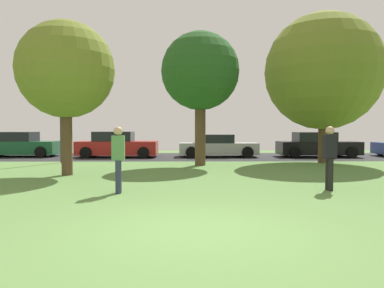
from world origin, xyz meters
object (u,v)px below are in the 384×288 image
Objects in this scene: oak_tree_left at (66,70)px; birch_tree_lone at (200,72)px; parked_car_silver at (217,146)px; person_thrower at (118,156)px; person_catcher at (330,155)px; maple_tree_near at (323,72)px; street_lamp_post at (61,116)px; parked_car_green at (20,145)px; parked_car_red at (117,145)px; parked_car_black at (317,146)px.

birch_tree_lone is (4.86, 3.48, 0.46)m from oak_tree_left.
parked_car_silver is (6.02, 8.54, -3.11)m from oak_tree_left.
person_thrower is 0.99× the size of person_catcher.
maple_tree_near is at bearing -112.42° from person_catcher.
maple_tree_near is 12.79m from street_lamp_post.
parked_car_red is (5.81, -0.54, 0.01)m from parked_car_green.
maple_tree_near is at bearing 41.75° from person_thrower.
person_thrower is 0.38× the size of parked_car_red.
oak_tree_left reaches higher than parked_car_silver.
birch_tree_lone is at bearing -45.99° from parked_car_red.
person_thrower is 9.72m from street_lamp_post.
oak_tree_left is at bearing -57.63° from parked_car_green.
street_lamp_post reaches higher than parked_car_green.
person_catcher is 0.38× the size of parked_car_black.
person_catcher is 0.40× the size of parked_car_green.
maple_tree_near is at bearing -14.02° from parked_car_green.
street_lamp_post is at bearing -154.59° from parked_car_silver.
person_thrower is (2.52, -3.78, -2.77)m from oak_tree_left.
oak_tree_left is 1.25× the size of parked_car_green.
parked_car_green is 0.95× the size of parked_car_black.
parked_car_black is (17.42, -0.41, -0.00)m from parked_car_green.
parked_car_silver is (-2.09, 11.93, -0.35)m from person_catcher.
birch_tree_lone reaches higher than parked_car_black.
street_lamp_post is (3.80, -4.00, 1.59)m from parked_car_green.
oak_tree_left is 1.21× the size of parked_car_silver.
oak_tree_left is at bearing -69.58° from street_lamp_post.
parked_car_red is 0.99× the size of parked_car_black.
parked_car_green is 0.97× the size of parked_car_silver.
person_thrower is at bearing -107.78° from birch_tree_lone.
birch_tree_lone is 1.32× the size of parked_car_red.
maple_tree_near reaches higher than parked_car_green.
parked_car_red reaches higher than parked_car_green.
person_catcher is (3.26, -6.87, -3.22)m from birch_tree_lone.
oak_tree_left is 5.32m from person_thrower.
person_catcher is 18.37m from parked_car_green.
parked_car_silver is (-4.79, 3.81, -3.78)m from maple_tree_near.
oak_tree_left reaches higher than parked_car_red.
parked_car_silver is 5.81m from parked_car_black.
oak_tree_left reaches higher than parked_car_black.
birch_tree_lone is at bearing -168.15° from maple_tree_near.
street_lamp_post reaches higher than parked_car_silver.
maple_tree_near is 4.19× the size of person_thrower.
parked_car_red is 1.00× the size of parked_car_silver.
oak_tree_left is 10.89m from parked_car_green.
parked_car_silver is 8.81m from street_lamp_post.
maple_tree_near is at bearing 11.85° from birch_tree_lone.
street_lamp_post is (-13.62, -3.59, 1.59)m from parked_car_black.
person_thrower is at bearing -57.22° from parked_car_green.
parked_car_silver is at bearing 2.44° from parked_car_red.
person_thrower is 0.38× the size of parked_car_silver.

